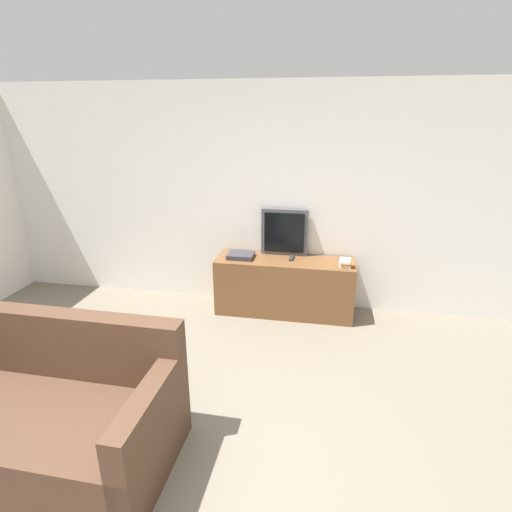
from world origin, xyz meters
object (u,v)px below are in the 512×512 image
at_px(book_stack, 346,263).
at_px(remote_on_stand, 292,258).
at_px(tv_stand, 284,286).
at_px(couch, 45,416).
at_px(set_top_box, 241,255).
at_px(television, 285,232).

height_order(book_stack, remote_on_stand, book_stack).
distance_m(book_stack, remote_on_stand, 0.62).
height_order(tv_stand, couch, couch).
xyz_separation_m(couch, book_stack, (2.05, 2.33, 0.39)).
bearing_deg(couch, book_stack, 49.22).
xyz_separation_m(couch, remote_on_stand, (1.44, 2.44, 0.37)).
height_order(tv_stand, book_stack, book_stack).
xyz_separation_m(book_stack, remote_on_stand, (-0.61, 0.11, -0.02)).
bearing_deg(set_top_box, television, 23.99).
xyz_separation_m(tv_stand, book_stack, (0.68, -0.07, 0.37)).
height_order(television, remote_on_stand, television).
relative_size(television, book_stack, 2.67).
distance_m(television, couch, 2.98).
distance_m(tv_stand, book_stack, 0.77).
bearing_deg(tv_stand, set_top_box, -178.04).
bearing_deg(book_stack, set_top_box, 177.72).
bearing_deg(book_stack, couch, -131.34).
height_order(book_stack, set_top_box, book_stack).
height_order(television, couch, television).
relative_size(tv_stand, couch, 0.89).
bearing_deg(set_top_box, remote_on_stand, 5.87).
bearing_deg(television, couch, -117.25).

